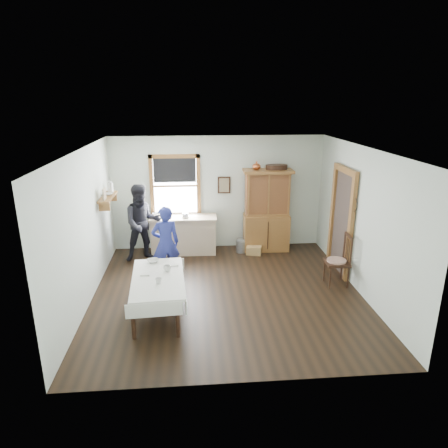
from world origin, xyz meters
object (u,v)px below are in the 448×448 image
at_px(spindle_chair, 337,260).
at_px(wicker_basket, 254,250).
at_px(woman_blue, 166,246).
at_px(figure_dark, 143,226).
at_px(pail, 241,246).
at_px(dining_table, 159,295).
at_px(work_counter, 184,235).
at_px(china_hutch, 267,211).

xyz_separation_m(spindle_chair, wicker_basket, (-1.36, 1.71, -0.42)).
height_order(woman_blue, figure_dark, figure_dark).
distance_m(pail, wicker_basket, 0.33).
bearing_deg(dining_table, woman_blue, 87.57).
height_order(dining_table, woman_blue, woman_blue).
relative_size(work_counter, dining_table, 0.92).
bearing_deg(spindle_chair, figure_dark, 160.95).
relative_size(dining_table, pail, 5.89).
distance_m(work_counter, wicker_basket, 1.70).
distance_m(china_hutch, spindle_chair, 2.30).
bearing_deg(work_counter, pail, -1.88).
relative_size(china_hutch, pail, 6.84).
xyz_separation_m(spindle_chair, figure_dark, (-3.89, 1.61, 0.29)).
height_order(dining_table, wicker_basket, dining_table).
relative_size(spindle_chair, woman_blue, 0.74).
distance_m(work_counter, spindle_chair, 3.59).
distance_m(china_hutch, figure_dark, 2.90).
distance_m(pail, woman_blue, 2.22).
bearing_deg(china_hutch, dining_table, -128.51).
xyz_separation_m(dining_table, wicker_basket, (2.03, 2.53, -0.23)).
height_order(china_hutch, wicker_basket, china_hutch).
height_order(dining_table, figure_dark, figure_dark).
relative_size(work_counter, wicker_basket, 4.52).
xyz_separation_m(china_hutch, figure_dark, (-2.87, -0.39, -0.17)).
bearing_deg(spindle_chair, china_hutch, 120.52).
bearing_deg(dining_table, spindle_chair, 13.61).
xyz_separation_m(work_counter, spindle_chair, (3.00, -1.97, 0.08)).
distance_m(china_hutch, dining_table, 3.74).
bearing_deg(work_counter, wicker_basket, -7.25).
bearing_deg(spindle_chair, wicker_basket, 131.81).
bearing_deg(wicker_basket, woman_blue, -149.79).
bearing_deg(dining_table, pail, 57.07).
relative_size(dining_table, figure_dark, 1.04).
distance_m(dining_table, figure_dark, 2.53).
height_order(china_hutch, figure_dark, china_hutch).
distance_m(dining_table, wicker_basket, 3.26).
bearing_deg(wicker_basket, china_hutch, 41.36).
distance_m(spindle_chair, pail, 2.53).
height_order(china_hutch, woman_blue, china_hutch).
relative_size(work_counter, spindle_chair, 1.49).
bearing_deg(figure_dark, wicker_basket, -12.74).
bearing_deg(work_counter, spindle_chair, -31.62).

